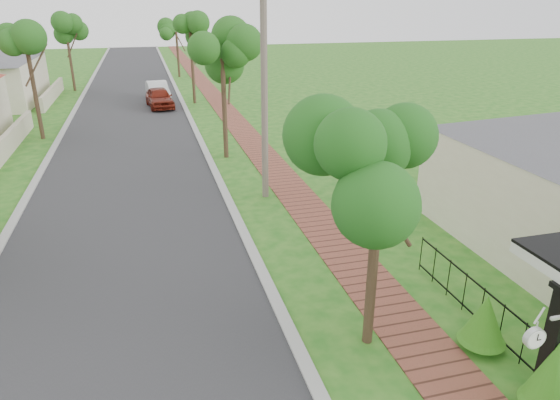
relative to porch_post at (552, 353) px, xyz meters
name	(u,v)px	position (x,y,z in m)	size (l,w,h in m)	color
road	(129,142)	(-7.55, 21.00, -1.12)	(7.00, 120.00, 0.02)	#28282B
kerb_right	(199,138)	(-3.90, 21.00, -1.12)	(0.30, 120.00, 0.10)	#9E9E99
kerb_left	(55,147)	(-11.20, 21.00, -1.12)	(0.30, 120.00, 0.10)	#9E9E99
sidewalk	(246,135)	(-1.30, 21.00, -1.12)	(1.50, 120.00, 0.03)	brown
porch_post	(552,353)	(0.00, 0.00, 0.00)	(0.48, 0.48, 2.52)	black
picket_fence	(524,342)	(0.35, 1.00, -0.59)	(0.03, 8.02, 1.00)	black
street_trees	(124,42)	(-7.42, 27.84, 3.42)	(10.70, 37.65, 5.89)	#382619
hedge_row	(549,374)	(-0.10, -0.13, -0.33)	(0.90, 3.89, 2.07)	#266D15
parked_car_red	(159,98)	(-5.55, 29.95, -0.44)	(1.60, 3.99, 1.36)	maroon
parked_car_white	(158,91)	(-5.55, 32.93, -0.45)	(1.42, 4.06, 1.34)	silver
near_tree	(380,175)	(-2.35, 2.50, 2.71)	(1.88, 1.88, 4.83)	#382619
utility_pole	(264,85)	(-2.45, 11.54, 3.06)	(1.20, 0.24, 8.24)	#6C5E54
station_clock	(537,336)	(-0.85, -0.40, 0.83)	(1.04, 0.13, 0.53)	silver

